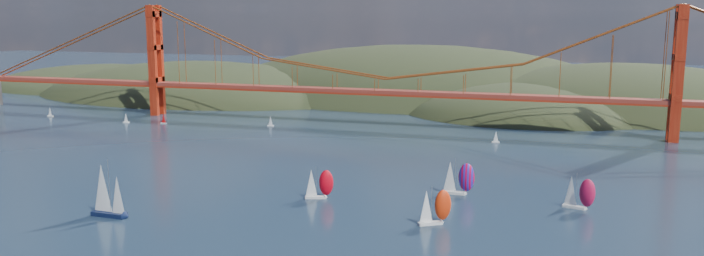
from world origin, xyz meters
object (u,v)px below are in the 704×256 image
Objects in this scene: sloop_navy at (107,191)px; racer_2 at (579,192)px; racer_0 at (318,183)px; racer_1 at (434,206)px; racer_rwb at (458,177)px.

racer_2 is at bearing 22.83° from sloop_navy.
racer_2 reaches higher than racer_0.
racer_1 is at bearing 15.11° from sloop_navy.
racer_1 is at bearing -39.39° from racer_0.
racer_0 is at bearing 37.26° from sloop_navy.
sloop_navy is 84.25m from racer_1.
racer_2 is 33.67m from racer_rwb.
racer_1 is at bearing -92.32° from racer_rwb.
racer_rwb is at bearing 54.39° from racer_1.
racer_rwb is (37.10, 16.12, 0.61)m from racer_0.
racer_1 is (35.72, -13.88, 0.26)m from racer_0.
racer_rwb reaches higher than racer_2.
racer_0 is 0.88× the size of racer_rwb.
sloop_navy is 96.57m from racer_rwb.
racer_2 is at bearing -9.26° from racer_0.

